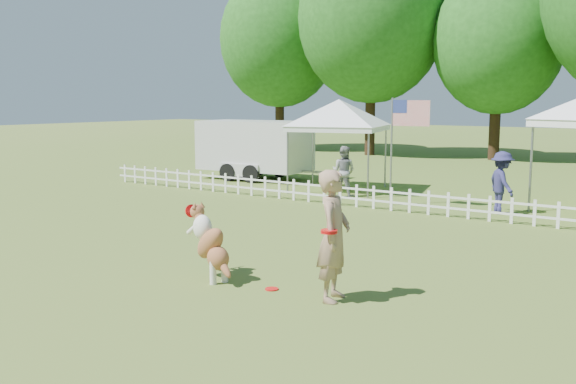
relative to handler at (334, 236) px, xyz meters
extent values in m
plane|color=#476620|center=(-1.81, 0.12, -0.92)|extent=(120.00, 120.00, 0.00)
imported|color=#A57F63|center=(0.00, 0.00, 0.00)|extent=(0.61, 0.77, 1.85)
cylinder|color=red|center=(-1.00, -0.11, -0.91)|extent=(0.26, 0.26, 0.02)
imported|color=gray|center=(-4.79, 8.56, -0.19)|extent=(0.78, 0.64, 1.47)
imported|color=navy|center=(-0.16, 8.31, -0.15)|extent=(1.09, 1.13, 1.55)
camera|label=1|loc=(4.48, -7.53, 1.88)|focal=40.00mm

